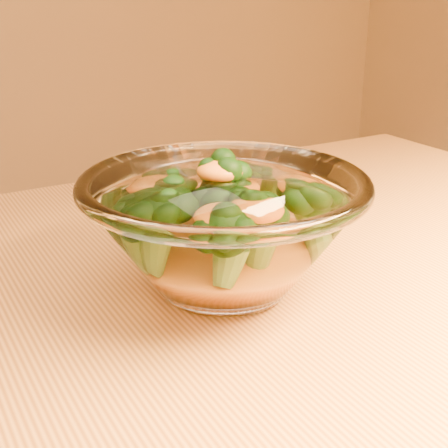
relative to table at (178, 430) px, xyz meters
name	(u,v)px	position (x,y,z in m)	size (l,w,h in m)	color
table	(178,430)	(0.00, 0.00, 0.00)	(1.20, 0.80, 0.75)	#C08039
glass_bowl	(224,230)	(0.07, 0.04, 0.16)	(0.24, 0.24, 0.11)	white
cheese_sauce	(224,254)	(0.07, 0.04, 0.13)	(0.12, 0.12, 0.03)	orange
broccoli_heap	(211,213)	(0.06, 0.04, 0.17)	(0.16, 0.16, 0.08)	black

